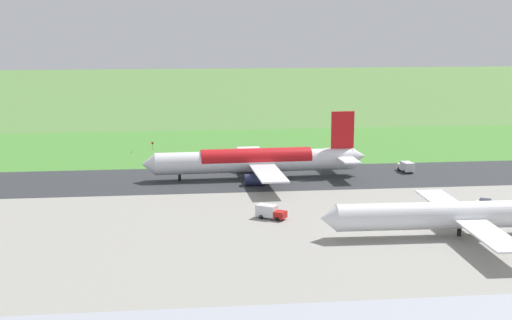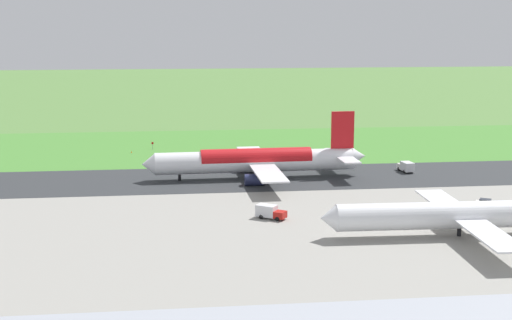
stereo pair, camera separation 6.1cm
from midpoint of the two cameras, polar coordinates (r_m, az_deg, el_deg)
The scene contains 11 objects.
ground_plane at distance 174.79m, azimuth -3.67°, elevation -1.53°, with size 800.00×800.00×0.00m, color #547F3D.
runway_asphalt at distance 174.78m, azimuth -3.67°, elevation -1.52°, with size 600.00×28.59×0.06m, color #2D3033.
apron_concrete at distance 117.68m, azimuth -2.11°, elevation -7.69°, with size 440.00×110.00×0.05m, color gray.
grass_verge_foreground at distance 212.79m, azimuth -4.22°, elevation 0.71°, with size 600.00×80.00×0.04m, color #478534.
airliner_main at distance 174.88m, azimuth 0.11°, elevation -0.04°, with size 54.07×44.17×15.88m.
airliner_parked_near at distance 133.46m, azimuth 15.69°, elevation -4.09°, with size 49.64×40.54×14.51m.
service_truck_baggage at distance 186.52m, azimuth 11.58°, elevation -0.50°, with size 2.92×6.03×2.65m.
service_truck_fuel at distance 140.18m, azimuth 1.07°, elevation -4.04°, with size 6.06×5.12×2.65m.
service_car_ops at distance 156.33m, azimuth 17.44°, elevation -3.19°, with size 4.52×3.74×1.62m.
no_stopping_sign at distance 216.50m, azimuth -8.06°, elevation 1.16°, with size 0.60×0.10×2.22m.
traffic_cone_orange at distance 212.22m, azimuth -9.67°, elevation 0.62°, with size 0.40×0.40×0.55m, color orange.
Camera 1 is at (8.71, 170.50, 37.50)m, focal length 51.45 mm.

